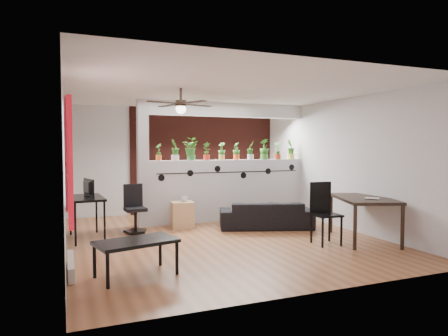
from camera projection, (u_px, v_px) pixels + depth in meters
The scene contains 31 objects.
room_shell at pixel (220, 166), 7.18m from camera, with size 6.30×7.10×2.90m.
partition_wall at pixel (229, 190), 8.90m from camera, with size 3.60×0.18×1.35m, color #BCBCC1.
ceiling_header at pixel (229, 110), 8.80m from camera, with size 3.60×0.18×0.30m, color silver.
pier_column at pixel (143, 163), 8.16m from camera, with size 0.22×0.20×2.60m, color #BCBCC1.
brick_panel at pixel (207, 160), 10.23m from camera, with size 3.90×0.05×2.60m, color #A23B2F.
vine_decal at pixel (231, 172), 8.79m from camera, with size 3.31×0.01×0.30m.
window_assembly at pixel (67, 157), 5.11m from camera, with size 0.09×1.30×1.55m.
baseboard_heater at pixel (71, 266), 5.19m from camera, with size 0.08×1.00×0.18m, color beige.
corkboard at pixel (66, 163), 7.11m from camera, with size 0.03×0.60×0.45m, color #9A704A.
framed_art at pixel (65, 135), 7.03m from camera, with size 0.03×0.34×0.44m.
ceiling_fan at pixel (181, 106), 6.55m from camera, with size 1.19×1.19×0.43m.
potted_plant_0 at pixel (159, 151), 8.27m from camera, with size 0.19×0.21×0.36m.
potted_plant_1 at pixel (175, 149), 8.40m from camera, with size 0.28×0.30×0.45m.
potted_plant_2 at pixel (191, 148), 8.52m from camera, with size 0.33×0.32×0.48m.
potted_plant_3 at pixel (207, 150), 8.66m from camera, with size 0.20×0.16×0.40m.
potted_plant_4 at pixel (222, 151), 8.79m from camera, with size 0.24×0.24×0.38m.
potted_plant_5 at pixel (236, 150), 8.91m from camera, with size 0.17×0.21×0.39m.
potted_plant_6 at pixel (250, 150), 9.04m from camera, with size 0.27×0.25×0.42m.
potted_plant_7 at pixel (264, 149), 9.17m from camera, with size 0.30×0.27×0.47m.
potted_plant_8 at pixel (278, 150), 9.30m from camera, with size 0.25×0.23×0.41m.
potted_plant_9 at pixel (291, 149), 9.43m from camera, with size 0.30×0.31×0.46m.
sofa at pixel (266, 215), 8.05m from camera, with size 1.76×0.69×0.52m, color black.
cube_shelf at pixel (182, 215), 8.06m from camera, with size 0.44×0.39×0.53m, color tan.
cup at pixel (184, 199), 8.06m from camera, with size 0.14×0.14×0.11m, color gray.
computer_desk at pixel (86, 201), 7.06m from camera, with size 0.61×1.07×0.75m.
monitor at pixel (86, 191), 7.19m from camera, with size 0.05×0.30×0.17m, color black.
office_chair at pixel (135, 212), 7.61m from camera, with size 0.47×0.47×0.90m.
dining_table at pixel (364, 202), 6.96m from camera, with size 1.27×1.59×0.76m.
book at pixel (372, 199), 6.64m from camera, with size 0.17×0.23×0.02m, color gray.
folding_chair at pixel (323, 207), 6.75m from camera, with size 0.45×0.45×1.04m.
coffee_table at pixel (136, 244), 5.03m from camera, with size 1.09×0.77×0.46m.
Camera 1 is at (-2.58, -6.69, 1.63)m, focal length 32.00 mm.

